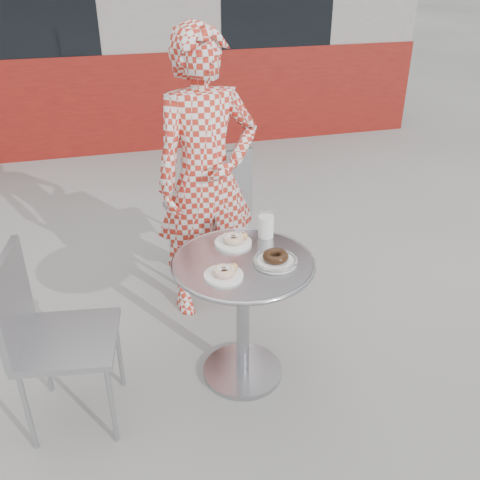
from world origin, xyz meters
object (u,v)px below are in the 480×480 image
object	(u,v)px
plate_far	(234,240)
plate_near	(224,273)
chair_left	(72,371)
seated_person	(207,179)
chair_far	(208,237)
bistro_table	(243,291)
milk_cup	(266,225)
plate_checker	(275,259)

from	to	relation	value
plate_far	plate_near	world-z (taller)	plate_far
chair_left	seated_person	bearing A→B (deg)	-38.24
chair_far	bistro_table	bearing A→B (deg)	77.39
bistro_table	plate_far	size ratio (longest dim) A/B	3.76
milk_cup	plate_far	bearing A→B (deg)	-170.71
chair_far	plate_checker	world-z (taller)	chair_far
bistro_table	chair_far	xyz separation A→B (m)	(0.04, 0.98, -0.23)
plate_near	milk_cup	xyz separation A→B (m)	(0.28, 0.30, 0.04)
seated_person	plate_near	world-z (taller)	seated_person
seated_person	chair_far	bearing A→B (deg)	71.04
chair_far	plate_far	world-z (taller)	chair_far
plate_far	plate_near	size ratio (longest dim) A/B	1.04
seated_person	plate_near	xyz separation A→B (m)	(-0.09, -0.77, -0.12)
chair_left	plate_far	distance (m)	0.94
plate_near	plate_checker	bearing A→B (deg)	11.42
bistro_table	chair_left	size ratio (longest dim) A/B	0.79
plate_far	plate_checker	xyz separation A→B (m)	(0.14, -0.22, -0.00)
chair_left	milk_cup	size ratio (longest dim) A/B	6.52
chair_left	plate_near	xyz separation A→B (m)	(0.70, -0.04, 0.42)
chair_left	plate_near	size ratio (longest dim) A/B	4.99
chair_left	seated_person	xyz separation A→B (m)	(0.79, 0.73, 0.54)
chair_far	seated_person	world-z (taller)	seated_person
chair_far	milk_cup	xyz separation A→B (m)	(0.13, -0.78, 0.45)
chair_far	milk_cup	world-z (taller)	chair_far
plate_checker	milk_cup	bearing A→B (deg)	82.38
bistro_table	plate_far	world-z (taller)	plate_far
chair_far	seated_person	distance (m)	0.62
plate_near	milk_cup	distance (m)	0.41
seated_person	plate_near	bearing A→B (deg)	-105.35
milk_cup	plate_checker	bearing A→B (deg)	-97.62
chair_far	seated_person	size ratio (longest dim) A/B	0.56
bistro_table	plate_far	bearing A→B (deg)	89.70
seated_person	plate_checker	bearing A→B (deg)	-86.03
chair_far	chair_left	distance (m)	1.34
chair_far	milk_cup	distance (m)	0.91
bistro_table	seated_person	size ratio (longest dim) A/B	0.42
plate_far	milk_cup	size ratio (longest dim) A/B	1.36
plate_far	chair_far	bearing A→B (deg)	87.39
plate_checker	plate_near	bearing A→B (deg)	-168.58
chair_left	plate_checker	xyz separation A→B (m)	(0.95, 0.01, 0.42)
chair_far	plate_checker	bearing A→B (deg)	85.12
seated_person	bistro_table	bearing A→B (deg)	-96.68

